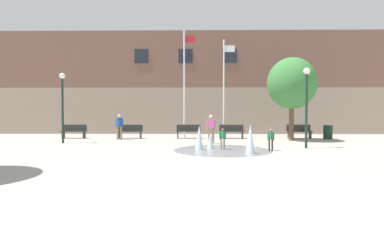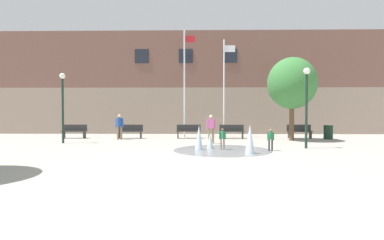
{
  "view_description": "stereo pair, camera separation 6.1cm",
  "coord_description": "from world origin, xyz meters",
  "px_view_note": "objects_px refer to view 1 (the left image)",
  "views": [
    {
      "loc": [
        0.86,
        -8.63,
        1.74
      ],
      "look_at": [
        0.62,
        8.08,
        1.3
      ],
      "focal_mm": 28.0,
      "sensor_mm": 36.0,
      "label": 1
    },
    {
      "loc": [
        0.92,
        -8.63,
        1.74
      ],
      "look_at": [
        0.62,
        8.08,
        1.3
      ],
      "focal_mm": 28.0,
      "sensor_mm": 36.0,
      "label": 2
    }
  ],
  "objects_px": {
    "flagpole_right": "(224,85)",
    "lamp_post_right_lane": "(307,96)",
    "child_running": "(271,138)",
    "flagpole_left": "(185,80)",
    "teen_by_trashcan": "(211,127)",
    "park_bench_far_left": "(74,131)",
    "trash_can": "(328,132)",
    "park_bench_under_right_flagpole": "(232,131)",
    "park_bench_left_of_flagpoles": "(130,131)",
    "child_with_pink_shirt": "(223,137)",
    "park_bench_near_trashcan": "(299,131)",
    "park_bench_center": "(188,131)",
    "lamp_post_left_lane": "(62,97)",
    "adult_in_red": "(119,125)",
    "street_tree_near_building": "(292,83)"
  },
  "relations": [
    {
      "from": "child_running",
      "to": "lamp_post_left_lane",
      "type": "xyz_separation_m",
      "value": [
        -10.82,
        3.11,
        1.98
      ]
    },
    {
      "from": "park_bench_near_trashcan",
      "to": "lamp_post_right_lane",
      "type": "height_order",
      "value": "lamp_post_right_lane"
    },
    {
      "from": "child_with_pink_shirt",
      "to": "trash_can",
      "type": "xyz_separation_m",
      "value": [
        7.27,
        5.53,
        -0.13
      ]
    },
    {
      "from": "park_bench_under_right_flagpole",
      "to": "street_tree_near_building",
      "type": "height_order",
      "value": "street_tree_near_building"
    },
    {
      "from": "park_bench_far_left",
      "to": "flagpole_right",
      "type": "bearing_deg",
      "value": 4.71
    },
    {
      "from": "lamp_post_left_lane",
      "to": "child_running",
      "type": "bearing_deg",
      "value": -16.04
    },
    {
      "from": "park_bench_left_of_flagpoles",
      "to": "child_with_pink_shirt",
      "type": "height_order",
      "value": "child_with_pink_shirt"
    },
    {
      "from": "child_running",
      "to": "park_bench_near_trashcan",
      "type": "bearing_deg",
      "value": 141.67
    },
    {
      "from": "child_with_pink_shirt",
      "to": "trash_can",
      "type": "relative_size",
      "value": 1.1
    },
    {
      "from": "park_bench_under_right_flagpole",
      "to": "lamp_post_right_lane",
      "type": "relative_size",
      "value": 0.41
    },
    {
      "from": "park_bench_far_left",
      "to": "flagpole_left",
      "type": "relative_size",
      "value": 0.22
    },
    {
      "from": "park_bench_left_of_flagpoles",
      "to": "adult_in_red",
      "type": "bearing_deg",
      "value": -115.3
    },
    {
      "from": "child_running",
      "to": "lamp_post_right_lane",
      "type": "relative_size",
      "value": 0.25
    },
    {
      "from": "park_bench_far_left",
      "to": "teen_by_trashcan",
      "type": "bearing_deg",
      "value": -19.41
    },
    {
      "from": "park_bench_center",
      "to": "park_bench_under_right_flagpole",
      "type": "height_order",
      "value": "same"
    },
    {
      "from": "park_bench_far_left",
      "to": "trash_can",
      "type": "xyz_separation_m",
      "value": [
        16.64,
        -0.39,
        -0.03
      ]
    },
    {
      "from": "park_bench_near_trashcan",
      "to": "lamp_post_left_lane",
      "type": "height_order",
      "value": "lamp_post_left_lane"
    },
    {
      "from": "flagpole_right",
      "to": "lamp_post_right_lane",
      "type": "xyz_separation_m",
      "value": [
        3.38,
        -6.15,
        -1.06
      ]
    },
    {
      "from": "child_running",
      "to": "flagpole_left",
      "type": "xyz_separation_m",
      "value": [
        -4.16,
        7.14,
        3.35
      ]
    },
    {
      "from": "park_bench_far_left",
      "to": "park_bench_near_trashcan",
      "type": "height_order",
      "value": "same"
    },
    {
      "from": "lamp_post_right_lane",
      "to": "trash_can",
      "type": "bearing_deg",
      "value": 57.02
    },
    {
      "from": "teen_by_trashcan",
      "to": "lamp_post_right_lane",
      "type": "xyz_separation_m",
      "value": [
        4.47,
        -2.16,
        1.6
      ]
    },
    {
      "from": "park_bench_center",
      "to": "lamp_post_right_lane",
      "type": "xyz_separation_m",
      "value": [
        5.82,
        -5.35,
        2.05
      ]
    },
    {
      "from": "teen_by_trashcan",
      "to": "trash_can",
      "type": "height_order",
      "value": "teen_by_trashcan"
    },
    {
      "from": "lamp_post_right_lane",
      "to": "trash_can",
      "type": "distance_m",
      "value": 6.23
    },
    {
      "from": "park_bench_left_of_flagpoles",
      "to": "flagpole_right",
      "type": "height_order",
      "value": "flagpole_right"
    },
    {
      "from": "park_bench_under_right_flagpole",
      "to": "teen_by_trashcan",
      "type": "height_order",
      "value": "teen_by_trashcan"
    },
    {
      "from": "park_bench_near_trashcan",
      "to": "flagpole_left",
      "type": "xyz_separation_m",
      "value": [
        -7.64,
        0.67,
        3.45
      ]
    },
    {
      "from": "flagpole_right",
      "to": "street_tree_near_building",
      "type": "bearing_deg",
      "value": -29.5
    },
    {
      "from": "child_with_pink_shirt",
      "to": "lamp_post_left_lane",
      "type": "distance_m",
      "value": 9.32
    },
    {
      "from": "park_bench_near_trashcan",
      "to": "flagpole_left",
      "type": "height_order",
      "value": "flagpole_left"
    },
    {
      "from": "park_bench_near_trashcan",
      "to": "child_running",
      "type": "relative_size",
      "value": 1.62
    },
    {
      "from": "child_running",
      "to": "teen_by_trashcan",
      "type": "distance_m",
      "value": 4.06
    },
    {
      "from": "child_with_pink_shirt",
      "to": "park_bench_near_trashcan",
      "type": "bearing_deg",
      "value": 103.05
    },
    {
      "from": "lamp_post_left_lane",
      "to": "trash_can",
      "type": "distance_m",
      "value": 16.34
    },
    {
      "from": "park_bench_far_left",
      "to": "child_running",
      "type": "xyz_separation_m",
      "value": [
        11.5,
        -6.31,
        0.1
      ]
    },
    {
      "from": "street_tree_near_building",
      "to": "park_bench_left_of_flagpoles",
      "type": "bearing_deg",
      "value": 172.51
    },
    {
      "from": "park_bench_center",
      "to": "child_running",
      "type": "relative_size",
      "value": 1.62
    },
    {
      "from": "park_bench_left_of_flagpoles",
      "to": "teen_by_trashcan",
      "type": "bearing_deg",
      "value": -30.94
    },
    {
      "from": "park_bench_left_of_flagpoles",
      "to": "child_with_pink_shirt",
      "type": "distance_m",
      "value": 8.12
    },
    {
      "from": "park_bench_under_right_flagpole",
      "to": "flagpole_right",
      "type": "xyz_separation_m",
      "value": [
        -0.41,
        0.91,
        3.11
      ]
    },
    {
      "from": "park_bench_left_of_flagpoles",
      "to": "child_running",
      "type": "distance_m",
      "value": 9.95
    },
    {
      "from": "park_bench_near_trashcan",
      "to": "adult_in_red",
      "type": "xyz_separation_m",
      "value": [
        -11.68,
        -1.2,
        0.45
      ]
    },
    {
      "from": "park_bench_center",
      "to": "park_bench_under_right_flagpole",
      "type": "bearing_deg",
      "value": -2.27
    },
    {
      "from": "teen_by_trashcan",
      "to": "adult_in_red",
      "type": "distance_m",
      "value": 6.06
    },
    {
      "from": "adult_in_red",
      "to": "lamp_post_left_lane",
      "type": "relative_size",
      "value": 0.41
    },
    {
      "from": "child_running",
      "to": "trash_can",
      "type": "distance_m",
      "value": 7.84
    },
    {
      "from": "flagpole_right",
      "to": "lamp_post_left_lane",
      "type": "relative_size",
      "value": 1.71
    },
    {
      "from": "park_bench_under_right_flagpole",
      "to": "park_bench_left_of_flagpoles",
      "type": "bearing_deg",
      "value": 179.65
    },
    {
      "from": "park_bench_center",
      "to": "flagpole_left",
      "type": "distance_m",
      "value": 3.55
    }
  ]
}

